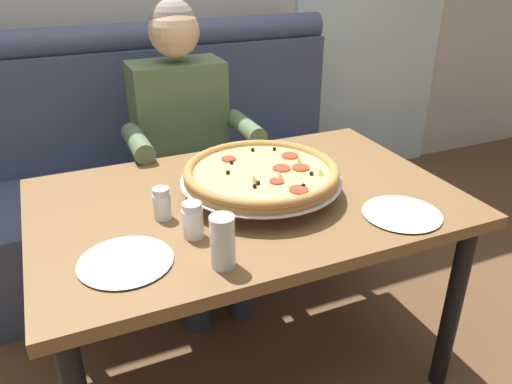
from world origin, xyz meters
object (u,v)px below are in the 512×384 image
Objects in this scene: plate_near_right at (402,212)px; patio_chair at (324,76)px; diner_main at (187,138)px; drinking_glass at (223,245)px; booth_bench at (178,179)px; shaker_parmesan at (162,206)px; dining_table at (247,219)px; pizza at (261,173)px; plate_near_left at (125,260)px; shaker_oregano at (193,222)px.

plate_near_right is 0.28× the size of patio_chair.
drinking_glass is (-0.19, -0.98, 0.08)m from diner_main.
plate_near_right is at bearing -72.23° from booth_bench.
shaker_parmesan is (-0.27, -0.67, 0.06)m from diner_main.
dining_table is 0.31m from shaker_parmesan.
patio_chair is (1.12, 2.34, -0.21)m from plate_near_right.
diner_main is at bearing -137.51° from patio_chair.
pizza is (0.07, -0.64, 0.09)m from diner_main.
plate_near_left is 0.83m from plate_near_right.
patio_chair reaches higher than shaker_oregano.
shaker_oregano is 0.21m from plate_near_left.
diner_main is at bearing 95.95° from pizza.
dining_table is at bearing 26.92° from plate_near_left.
plate_near_right reaches higher than dining_table.
booth_bench is at bearing 68.95° from plate_near_left.
drinking_glass is (0.03, -0.17, 0.02)m from shaker_oregano.
pizza is 0.54m from plate_near_left.
dining_table is 1.59× the size of patio_chair.
diner_main is at bearing 67.94° from shaker_parmesan.
booth_bench reaches higher than drinking_glass.
patio_chair is at bearing 53.52° from dining_table.
plate_near_right is (0.68, -0.27, -0.03)m from shaker_parmesan.
booth_bench is at bearing 107.77° from plate_near_right.
plate_near_left reaches higher than dining_table.
dining_table is at bearing -177.71° from pizza.
plate_near_left is (-0.44, -0.22, 0.09)m from dining_table.
diner_main is (-0.02, -0.27, 0.31)m from booth_bench.
diner_main is 2.07m from patio_chair.
diner_main reaches higher than plate_near_left.
diner_main is 8.85× the size of drinking_glass.
patio_chair is at bearing 36.83° from booth_bench.
plate_near_right is (0.40, -0.94, 0.02)m from diner_main.
patio_chair reaches higher than shaker_parmesan.
drinking_glass reaches higher than plate_near_right.
shaker_oregano is 0.43× the size of plate_near_left.
booth_bench reaches higher than plate_near_left.
plate_near_right is 0.60m from drinking_glass.
dining_table is 2.59× the size of pizza.
plate_near_left is (-0.44, -1.13, 0.34)m from booth_bench.
booth_bench reaches higher than dining_table.
shaker_parmesan is at bearing 157.85° from plate_near_right.
dining_table is 0.65m from diner_main.
shaker_oregano is at bearing 15.56° from plate_near_left.
drinking_glass reaches higher than plate_near_left.
diner_main reaches higher than booth_bench.
diner_main is at bearing 113.13° from plate_near_right.
plate_near_left is 0.26m from drinking_glass.
plate_near_left is 1.73× the size of drinking_glass.
plate_near_right is (0.62, -0.14, -0.03)m from shaker_oregano.
drinking_glass reaches higher than shaker_oregano.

